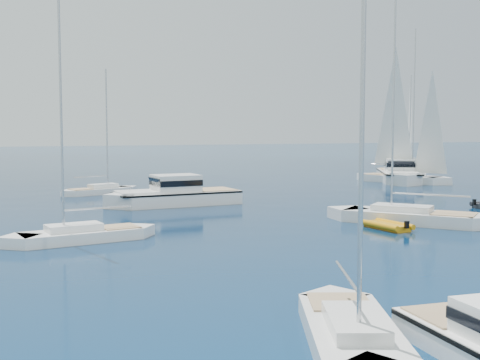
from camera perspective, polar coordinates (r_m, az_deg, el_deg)
name	(u,v)px	position (r m, az deg, el deg)	size (l,w,h in m)	color
ground	(383,265)	(30.46, 12.80, -7.56)	(400.00, 400.00, 0.00)	navy
motor_cruiser_centre	(173,205)	(52.71, -6.07, -2.27)	(3.76, 12.28, 3.22)	white
motor_cruiser_distant	(399,182)	(77.05, 14.19, -0.16)	(4.12, 13.45, 3.53)	white
sailboat_fore	(352,346)	(19.51, 10.12, -14.60)	(2.55, 9.81, 14.41)	silver
sailboat_mid_r	(409,223)	(44.07, 15.06, -3.79)	(3.16, 12.14, 17.85)	silver
sailboat_mid_l	(81,241)	(36.99, -14.22, -5.40)	(2.47, 9.49, 13.96)	white
sailboat_centre	(100,194)	(62.66, -12.56, -1.24)	(2.22, 8.54, 12.55)	white
sailboat_sails_r	(402,182)	(76.41, 14.47, -0.21)	(3.25, 12.51, 18.38)	white
sailboat_sails_far	(409,163)	(116.79, 15.03, 1.46)	(2.87, 11.03, 16.21)	white
tender_yellow	(387,229)	(41.23, 13.16, -4.34)	(1.98, 3.59, 0.95)	orange
tender_grey_far	(178,199)	(56.68, -5.64, -1.77)	(2.30, 4.30, 0.95)	black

